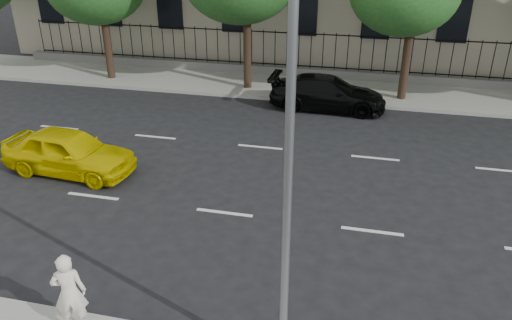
{
  "coord_description": "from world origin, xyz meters",
  "views": [
    {
      "loc": [
        3.51,
        -8.74,
        7.34
      ],
      "look_at": [
        0.78,
        3.0,
        1.47
      ],
      "focal_mm": 35.0,
      "sensor_mm": 36.0,
      "label": 1
    }
  ],
  "objects_px": {
    "yellow_taxi": "(69,152)",
    "black_sedan": "(327,93)",
    "street_light": "(297,85)",
    "woman_near": "(69,293)"
  },
  "relations": [
    {
      "from": "street_light",
      "to": "black_sedan",
      "type": "xyz_separation_m",
      "value": [
        -0.61,
        13.27,
        -4.44
      ]
    },
    {
      "from": "street_light",
      "to": "black_sedan",
      "type": "distance_m",
      "value": 14.01
    },
    {
      "from": "black_sedan",
      "to": "woman_near",
      "type": "bearing_deg",
      "value": 166.92
    },
    {
      "from": "street_light",
      "to": "yellow_taxi",
      "type": "height_order",
      "value": "street_light"
    },
    {
      "from": "yellow_taxi",
      "to": "black_sedan",
      "type": "height_order",
      "value": "yellow_taxi"
    },
    {
      "from": "street_light",
      "to": "black_sedan",
      "type": "bearing_deg",
      "value": 92.64
    },
    {
      "from": "yellow_taxi",
      "to": "black_sedan",
      "type": "bearing_deg",
      "value": -39.09
    },
    {
      "from": "yellow_taxi",
      "to": "woman_near",
      "type": "relative_size",
      "value": 2.47
    },
    {
      "from": "woman_near",
      "to": "yellow_taxi",
      "type": "bearing_deg",
      "value": -81.61
    },
    {
      "from": "street_light",
      "to": "black_sedan",
      "type": "relative_size",
      "value": 1.66
    }
  ]
}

